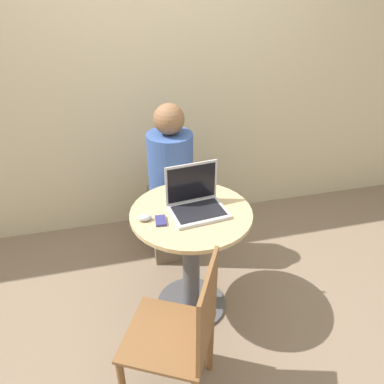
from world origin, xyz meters
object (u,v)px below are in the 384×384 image
(person_seated, at_px, (170,195))
(laptop, at_px, (196,202))
(chair_empty, at_px, (181,336))
(cell_phone, at_px, (161,221))

(person_seated, bearing_deg, laptop, -86.05)
(laptop, distance_m, chair_empty, 0.73)
(chair_empty, xyz_separation_m, person_seated, (0.18, 1.19, 0.06))
(laptop, bearing_deg, chair_empty, -110.62)
(laptop, bearing_deg, cell_phone, -162.97)
(chair_empty, bearing_deg, person_seated, 81.20)
(laptop, height_order, chair_empty, laptop)
(cell_phone, height_order, person_seated, person_seated)
(laptop, distance_m, cell_phone, 0.23)
(cell_phone, bearing_deg, chair_empty, -90.76)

